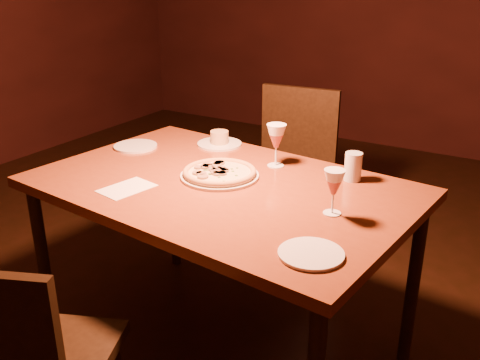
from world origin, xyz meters
The scene contains 10 objects.
dining_table centered at (0.01, 0.15, 0.74)m, with size 1.61×1.13×0.81m.
chair_far centered at (-0.15, 1.15, 0.55)m, with size 0.51×0.51×0.98m.
pizza_plate centered at (-0.03, 0.20, 0.83)m, with size 0.33×0.33×0.04m.
ramekin_saucer centered at (-0.27, 0.57, 0.83)m, with size 0.22×0.22×0.07m.
wine_glass_far centered at (0.11, 0.44, 0.90)m, with size 0.09×0.09×0.19m, color #A44844, non-canonical shape.
wine_glass_right centered at (0.51, 0.11, 0.89)m, with size 0.08×0.08×0.17m, color #A44844, non-canonical shape.
water_tumbler centered at (0.46, 0.46, 0.87)m, with size 0.07×0.07×0.12m, color silver.
side_plate_left centered at (-0.60, 0.33, 0.82)m, with size 0.21×0.21×0.01m, color silver.
side_plate_near centered at (0.56, -0.20, 0.82)m, with size 0.20×0.20×0.01m, color silver.
menu_card centered at (-0.28, -0.09, 0.81)m, with size 0.14×0.21×0.00m, color white.
Camera 1 is at (1.11, -1.53, 1.62)m, focal length 40.00 mm.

